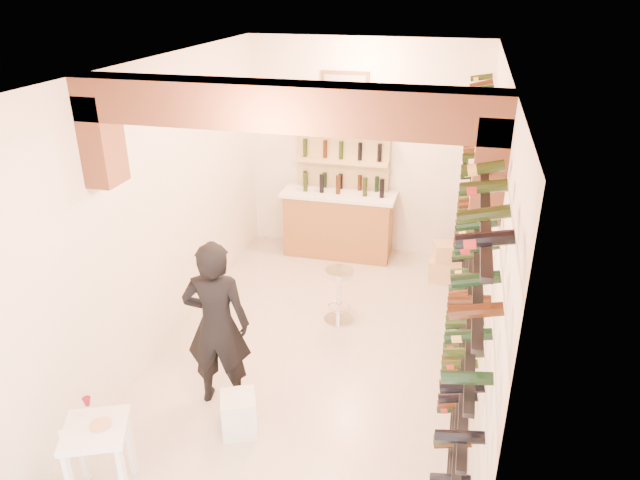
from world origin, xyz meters
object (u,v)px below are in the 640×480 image
at_px(tasting_table, 97,440).
at_px(person, 217,325).
at_px(white_stool, 239,414).
at_px(wine_rack, 464,245).
at_px(chrome_barstool, 339,292).
at_px(crate_lower, 448,270).
at_px(back_counter, 338,222).

xyz_separation_m(tasting_table, person, (0.46, 1.36, 0.30)).
xyz_separation_m(tasting_table, white_stool, (0.80, 0.96, -0.38)).
relative_size(wine_rack, person, 3.23).
relative_size(chrome_barstool, crate_lower, 1.37).
bearing_deg(white_stool, tasting_table, -129.91).
bearing_deg(crate_lower, person, -123.60).
bearing_deg(chrome_barstool, person, -115.74).
bearing_deg(tasting_table, white_stool, 26.77).
height_order(white_stool, crate_lower, white_stool).
xyz_separation_m(back_counter, person, (-0.41, -3.62, 0.35)).
relative_size(back_counter, crate_lower, 3.27).
relative_size(back_counter, white_stool, 4.25).
height_order(back_counter, crate_lower, back_counter).
distance_m(tasting_table, crate_lower, 5.23).
xyz_separation_m(wine_rack, white_stool, (-1.90, -1.37, -1.35)).
height_order(person, chrome_barstool, person).
bearing_deg(tasting_table, wine_rack, 17.48).
bearing_deg(crate_lower, chrome_barstool, -131.44).
xyz_separation_m(back_counter, tasting_table, (-0.87, -4.98, 0.05)).
bearing_deg(wine_rack, tasting_table, -139.20).
bearing_deg(wine_rack, person, -156.55).
xyz_separation_m(wine_rack, tasting_table, (-2.70, -2.33, -0.97)).
bearing_deg(chrome_barstool, back_counter, 102.74).
distance_m(person, crate_lower, 3.88).
bearing_deg(person, wine_rack, -166.15).
relative_size(tasting_table, person, 0.49).
distance_m(tasting_table, white_stool, 1.31).
bearing_deg(crate_lower, back_counter, 165.23).
bearing_deg(person, chrome_barstool, -125.35).
bearing_deg(crate_lower, wine_rack, -86.59).
relative_size(back_counter, chrome_barstool, 2.38).
relative_size(back_counter, tasting_table, 1.98).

